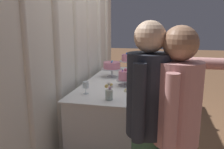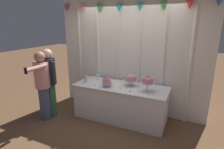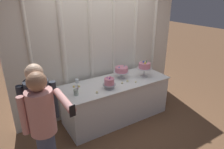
% 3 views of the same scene
% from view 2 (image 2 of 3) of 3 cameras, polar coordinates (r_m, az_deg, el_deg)
% --- Properties ---
extents(ground_plane, '(24.00, 24.00, 0.00)m').
position_cam_2_polar(ground_plane, '(4.25, 2.03, -14.14)').
color(ground_plane, brown).
extents(draped_curtain, '(3.63, 0.16, 2.78)m').
position_cam_2_polar(draped_curtain, '(4.30, 5.37, 6.83)').
color(draped_curtain, white).
rests_on(draped_curtain, ground_plane).
extents(cake_table, '(2.08, 0.80, 0.79)m').
position_cam_2_polar(cake_table, '(4.15, 2.63, -8.77)').
color(cake_table, white).
rests_on(cake_table, ground_plane).
extents(cake_display_leftmost, '(0.23, 0.23, 0.23)m').
position_cam_2_polar(cake_display_leftmost, '(3.91, -1.72, -2.26)').
color(cake_display_leftmost, '#B2B2B7').
rests_on(cake_display_leftmost, cake_table).
extents(cake_display_center, '(0.31, 0.31, 0.25)m').
position_cam_2_polar(cake_display_center, '(3.98, 5.86, -1.30)').
color(cake_display_center, silver).
rests_on(cake_display_center, cake_table).
extents(cake_display_rightmost, '(0.30, 0.30, 0.34)m').
position_cam_2_polar(cake_display_rightmost, '(3.68, 11.13, -2.02)').
color(cake_display_rightmost, silver).
rests_on(cake_display_rightmost, cake_table).
extents(wine_glass, '(0.06, 0.06, 0.14)m').
position_cam_2_polar(wine_glass, '(4.44, -4.72, -0.31)').
color(wine_glass, silver).
rests_on(wine_glass, cake_table).
extents(flower_vase, '(0.11, 0.08, 0.18)m').
position_cam_2_polar(flower_vase, '(4.27, -8.39, -1.44)').
color(flower_vase, '#B2C1B2').
rests_on(flower_vase, cake_table).
extents(tealight_far_left, '(0.04, 0.04, 0.04)m').
position_cam_2_polar(tealight_far_left, '(4.03, -5.49, -3.35)').
color(tealight_far_left, beige).
rests_on(tealight_far_left, cake_table).
extents(tealight_near_left, '(0.04, 0.04, 0.04)m').
position_cam_2_polar(tealight_near_left, '(3.87, 2.64, -4.17)').
color(tealight_near_left, beige).
rests_on(tealight_near_left, cake_table).
extents(tealight_near_right, '(0.05, 0.05, 0.04)m').
position_cam_2_polar(tealight_near_right, '(3.84, 4.63, -4.36)').
color(tealight_near_right, beige).
rests_on(tealight_near_right, cake_table).
extents(tealight_far_right, '(0.04, 0.04, 0.03)m').
position_cam_2_polar(tealight_far_right, '(3.70, 5.65, -5.18)').
color(tealight_far_right, beige).
rests_on(tealight_far_right, cake_table).
extents(guest_man_pink_jacket, '(0.46, 0.36, 1.59)m').
position_cam_2_polar(guest_man_pink_jacket, '(4.35, -19.12, -1.61)').
color(guest_man_pink_jacket, '#3D6B4C').
rests_on(guest_man_pink_jacket, ground_plane).
extents(guest_man_dark_suit, '(0.48, 0.74, 1.56)m').
position_cam_2_polar(guest_man_dark_suit, '(4.23, -21.19, -2.52)').
color(guest_man_dark_suit, '#4C5675').
rests_on(guest_man_dark_suit, ground_plane).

